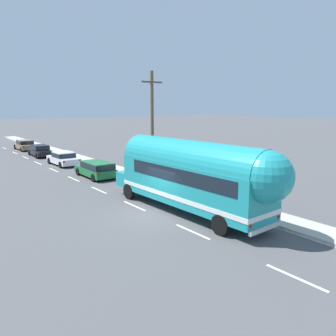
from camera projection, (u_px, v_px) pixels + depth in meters
name	position (u px, v px, depth m)	size (l,w,h in m)	color
ground_plane	(153.00, 214.00, 18.50)	(300.00, 300.00, 0.00)	#4C4C4F
lane_markings	(96.00, 173.00, 29.87)	(3.80, 80.00, 0.01)	silver
sidewalk_slab	(131.00, 174.00, 29.06)	(1.96, 90.00, 0.15)	#ADA89E
utility_pole	(152.00, 127.00, 24.90)	(1.80, 0.24, 8.50)	brown
painted_bus	(195.00, 174.00, 18.14)	(2.82, 12.49, 4.12)	teal
car_lead	(96.00, 168.00, 27.91)	(2.05, 4.65, 1.37)	#196633
car_second	(63.00, 158.00, 33.82)	(2.08, 4.60, 1.37)	white
car_third	(40.00, 150.00, 39.70)	(2.01, 4.78, 1.37)	black
car_fourth	(25.00, 145.00, 45.44)	(2.02, 4.73, 1.37)	olive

